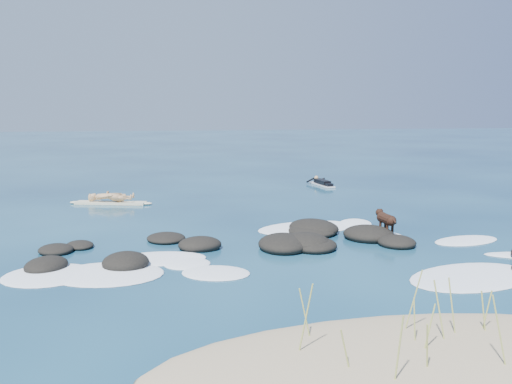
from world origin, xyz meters
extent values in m
plane|color=#0A2642|center=(0.00, 0.00, 0.00)|extent=(160.00, 160.00, 0.00)
ellipsoid|color=#9E8966|center=(0.00, -8.20, 0.00)|extent=(9.00, 4.40, 0.60)
cylinder|color=#A4AC53|center=(1.28, -7.38, 0.52)|extent=(0.14, 0.09, 0.79)
cylinder|color=#A4AC53|center=(0.30, -7.65, 0.67)|extent=(0.20, 0.20, 1.08)
cylinder|color=#A4AC53|center=(0.68, -8.64, 0.71)|extent=(0.25, 0.14, 1.15)
cylinder|color=#A4AC53|center=(-0.12, -7.67, 0.55)|extent=(0.08, 0.04, 0.85)
cylinder|color=#A4AC53|center=(-1.86, -7.67, 0.71)|extent=(0.23, 0.11, 1.18)
cylinder|color=#A4AC53|center=(-1.70, -7.07, 0.58)|extent=(0.22, 0.05, 0.90)
cylinder|color=#A4AC53|center=(1.17, -7.47, 0.53)|extent=(0.15, 0.06, 0.82)
cylinder|color=#A4AC53|center=(0.08, -7.18, 0.70)|extent=(0.26, 0.13, 1.14)
cylinder|color=#A4AC53|center=(-0.05, -7.99, 0.55)|extent=(0.21, 0.04, 0.85)
cylinder|color=#A4AC53|center=(0.62, -7.46, 0.65)|extent=(0.16, 0.12, 1.06)
cylinder|color=#A4AC53|center=(-0.91, -8.82, 0.65)|extent=(0.11, 0.08, 1.06)
cylinder|color=#A4AC53|center=(-1.47, -8.36, 0.49)|extent=(0.20, 0.06, 0.72)
cylinder|color=#A4AC53|center=(-0.39, -8.61, 0.55)|extent=(0.15, 0.20, 0.85)
ellipsoid|color=black|center=(0.31, -0.75, 0.10)|extent=(1.67, 1.79, 0.39)
ellipsoid|color=black|center=(0.76, 1.05, 0.09)|extent=(1.59, 1.73, 0.37)
ellipsoid|color=black|center=(0.12, -0.57, 0.13)|extent=(1.73, 1.85, 0.53)
ellipsoid|color=black|center=(-3.67, 0.97, 0.07)|extent=(1.31, 1.40, 0.28)
ellipsoid|color=black|center=(2.23, 0.16, 0.13)|extent=(1.70, 1.78, 0.50)
ellipsoid|color=black|center=(-2.79, -0.17, 0.11)|extent=(1.24, 1.07, 0.44)
ellipsoid|color=black|center=(2.68, -0.82, 0.10)|extent=(1.12, 1.23, 0.38)
ellipsoid|color=black|center=(-4.72, -1.70, 0.13)|extent=(1.37, 1.40, 0.50)
ellipsoid|color=black|center=(-0.51, -0.55, 0.13)|extent=(1.77, 2.06, 0.51)
ellipsoid|color=black|center=(-6.58, -1.54, 0.10)|extent=(1.30, 1.43, 0.40)
ellipsoid|color=black|center=(-6.61, 0.13, 0.07)|extent=(1.16, 1.23, 0.29)
ellipsoid|color=black|center=(0.89, 1.34, 0.12)|extent=(1.68, 2.01, 0.49)
ellipsoid|color=black|center=(-6.05, 0.59, 0.06)|extent=(1.00, 1.13, 0.23)
ellipsoid|color=white|center=(4.91, -0.68, 0.01)|extent=(2.39, 1.64, 0.12)
ellipsoid|color=white|center=(-5.10, -2.22, 0.01)|extent=(2.93, 2.47, 0.12)
ellipsoid|color=white|center=(2.59, 2.21, 0.01)|extent=(1.64, 2.00, 0.12)
ellipsoid|color=white|center=(-2.62, -2.60, 0.01)|extent=(1.96, 1.75, 0.12)
ellipsoid|color=white|center=(-3.92, -1.08, 0.01)|extent=(2.52, 1.56, 0.12)
ellipsoid|color=white|center=(-3.23, -1.69, 0.01)|extent=(1.47, 1.43, 0.12)
ellipsoid|color=white|center=(-6.44, -2.07, 0.01)|extent=(2.47, 2.36, 0.12)
ellipsoid|color=white|center=(0.82, 1.89, 0.01)|extent=(3.79, 2.79, 0.12)
ellipsoid|color=white|center=(3.11, -3.97, 0.01)|extent=(3.80, 2.94, 0.12)
ellipsoid|color=white|center=(2.82, 0.34, 0.01)|extent=(1.10, 0.90, 0.12)
cube|color=beige|center=(-5.67, 7.75, 0.05)|extent=(2.87, 1.32, 0.09)
ellipsoid|color=beige|center=(-4.32, 7.37, 0.05)|extent=(0.63, 0.46, 0.10)
ellipsoid|color=beige|center=(-7.03, 8.12, 0.05)|extent=(0.63, 0.46, 0.10)
imported|color=tan|center=(-5.67, 7.75, 1.01)|extent=(0.60, 0.76, 1.83)
cube|color=silver|center=(4.26, 11.41, 0.05)|extent=(0.72, 2.12, 0.08)
ellipsoid|color=silver|center=(4.14, 12.44, 0.05)|extent=(0.30, 0.48, 0.08)
cube|color=black|center=(4.26, 11.41, 0.19)|extent=(0.53, 1.31, 0.21)
sphere|color=tan|center=(4.17, 12.14, 0.30)|extent=(0.24, 0.24, 0.22)
cylinder|color=black|center=(3.89, 12.25, 0.18)|extent=(0.50, 0.33, 0.24)
cylinder|color=black|center=(4.42, 12.32, 0.18)|extent=(0.52, 0.23, 0.24)
cube|color=black|center=(4.34, 10.71, 0.15)|extent=(0.38, 0.55, 0.13)
cylinder|color=black|center=(2.82, 0.24, 0.55)|extent=(0.35, 0.67, 0.31)
sphere|color=black|center=(2.80, 0.53, 0.55)|extent=(0.35, 0.35, 0.33)
sphere|color=black|center=(2.84, -0.05, 0.55)|extent=(0.32, 0.32, 0.30)
sphere|color=black|center=(2.79, 0.72, 0.66)|extent=(0.25, 0.25, 0.23)
cone|color=black|center=(2.78, 0.86, 0.64)|extent=(0.13, 0.15, 0.12)
cone|color=black|center=(2.73, 0.70, 0.75)|extent=(0.11, 0.09, 0.11)
cone|color=black|center=(2.85, 0.71, 0.75)|extent=(0.11, 0.09, 0.11)
cylinder|color=black|center=(2.72, 0.46, 0.21)|extent=(0.08, 0.08, 0.42)
cylinder|color=black|center=(2.89, 0.47, 0.21)|extent=(0.08, 0.08, 0.42)
cylinder|color=black|center=(2.75, 0.01, 0.21)|extent=(0.08, 0.08, 0.42)
cylinder|color=black|center=(2.92, 0.02, 0.21)|extent=(0.08, 0.08, 0.42)
cylinder|color=black|center=(2.85, -0.19, 0.60)|extent=(0.08, 0.31, 0.18)
camera|label=1|loc=(-4.04, -15.44, 3.85)|focal=40.00mm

